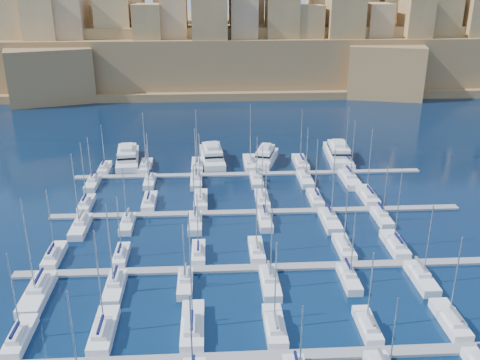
{
  "coord_description": "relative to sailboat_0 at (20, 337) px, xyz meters",
  "views": [
    {
      "loc": [
        -9.43,
        -89.21,
        46.44
      ],
      "look_at": [
        -3.85,
        6.0,
        8.91
      ],
      "focal_mm": 40.0,
      "sensor_mm": 36.0,
      "label": 1
    }
  ],
  "objects": [
    {
      "name": "sailboat_31",
      "position": [
        9.69,
        33.88,
        -0.01
      ],
      "size": [
        2.42,
        8.07,
        12.75
      ],
      "color": "silver",
      "rests_on": "ground"
    },
    {
      "name": "sailboat_12",
      "position": [
        -1.18,
        21.98,
        -0.0
      ],
      "size": [
        2.56,
        8.55,
        13.11
      ],
      "color": "silver",
      "rests_on": "ground"
    },
    {
      "name": "sailboat_17",
      "position": [
        58.64,
        22.42,
        0.02
      ],
      "size": [
        2.84,
        9.46,
        14.89
      ],
      "color": "silver",
      "rests_on": "ground"
    },
    {
      "name": "pontoon_mid_near",
      "position": [
        35.44,
        16.81,
        -0.53
      ],
      "size": [
        84.0,
        2.0,
        0.4
      ],
      "primitive_type": "cube",
      "color": "slate",
      "rests_on": "ground"
    },
    {
      "name": "sailboat_26",
      "position": [
        23.74,
        44.44,
        0.03
      ],
      "size": [
        2.85,
        9.5,
        15.57
      ],
      "color": "silver",
      "rests_on": "ground"
    },
    {
      "name": "sailboat_5",
      "position": [
        59.16,
        0.21,
        0.01
      ],
      "size": [
        2.71,
        9.03,
        13.82
      ],
      "color": "silver",
      "rests_on": "ground"
    },
    {
      "name": "sailboat_16",
      "position": [
        49.33,
        22.01,
        -0.01
      ],
      "size": [
        2.58,
        8.61,
        12.75
      ],
      "color": "silver",
      "rests_on": "ground"
    },
    {
      "name": "sailboat_33",
      "position": [
        36.42,
        33.7,
        -0.0
      ],
      "size": [
        2.53,
        8.43,
        13.1
      ],
      "color": "silver",
      "rests_on": "ground"
    },
    {
      "name": "motor_yacht_c",
      "position": [
        40.21,
        69.12,
        0.99
      ],
      "size": [
        8.13,
        14.78,
        5.25
      ],
      "color": "silver",
      "rests_on": "ground"
    },
    {
      "name": "sailboat_14",
      "position": [
        23.59,
        21.58,
        -0.02
      ],
      "size": [
        2.32,
        7.75,
        11.84
      ],
      "color": "silver",
      "rests_on": "ground"
    },
    {
      "name": "sailboat_0",
      "position": [
        0.0,
        0.0,
        0.0
      ],
      "size": [
        2.58,
        8.6,
        13.44
      ],
      "color": "silver",
      "rests_on": "ground"
    },
    {
      "name": "sailboat_30",
      "position": [
        0.88,
        33.15,
        0.03
      ],
      "size": [
        2.87,
        9.55,
        15.9
      ],
      "color": "silver",
      "rests_on": "ground"
    },
    {
      "name": "sailboat_23",
      "position": [
        59.23,
        11.29,
        0.01
      ],
      "size": [
        2.78,
        9.27,
        13.94
      ],
      "color": "silver",
      "rests_on": "ground"
    },
    {
      "name": "sailboat_43",
      "position": [
        11.82,
        55.94,
        -0.01
      ],
      "size": [
        2.39,
        7.95,
        12.77
      ],
      "color": "silver",
      "rests_on": "ground"
    },
    {
      "name": "sailboat_40",
      "position": [
        48.95,
        66.81,
        0.03
      ],
      "size": [
        3.07,
        10.25,
        14.84
      ],
      "color": "silver",
      "rests_on": "ground"
    },
    {
      "name": "sailboat_18",
      "position": [
        -0.66,
        10.38,
        0.05
      ],
      "size": [
        3.34,
        11.13,
        17.09
      ],
      "color": "silver",
      "rests_on": "ground"
    },
    {
      "name": "sailboat_4",
      "position": [
        47.19,
        -0.32,
        -0.02
      ],
      "size": [
        2.39,
        7.95,
        12.23
      ],
      "color": "silver",
      "rests_on": "ground"
    },
    {
      "name": "motor_yacht_b",
      "position": [
        26.47,
        70.9,
        0.99
      ],
      "size": [
        6.73,
        18.24,
        5.25
      ],
      "color": "silver",
      "rests_on": "ground"
    },
    {
      "name": "sailboat_42",
      "position": [
        -1.25,
        55.65,
        -0.01
      ],
      "size": [
        2.56,
        8.54,
        12.22
      ],
      "color": "silver",
      "rests_on": "ground"
    },
    {
      "name": "sailboat_27",
      "position": [
        36.91,
        44.14,
        -0.0
      ],
      "size": [
        2.67,
        8.89,
        12.77
      ],
      "color": "silver",
      "rests_on": "ground"
    },
    {
      "name": "motor_yacht_a",
      "position": [
        4.75,
        70.87,
        0.99
      ],
      "size": [
        7.14,
        18.27,
        5.25
      ],
      "color": "silver",
      "rests_on": "ground"
    },
    {
      "name": "ground",
      "position": [
        35.44,
        28.81,
        -0.73
      ],
      "size": [
        600.0,
        600.0,
        0.0
      ],
      "primitive_type": "plane",
      "color": "black",
      "rests_on": "ground"
    },
    {
      "name": "sailboat_37",
      "position": [
        9.8,
        66.37,
        0.02
      ],
      "size": [
        2.81,
        9.36,
        14.56
      ],
      "color": "silver",
      "rests_on": "ground"
    },
    {
      "name": "pontoon_near",
      "position": [
        35.44,
        -5.19,
        -0.53
      ],
      "size": [
        84.0,
        2.0,
        0.4
      ],
      "primitive_type": "cube",
      "color": "slate",
      "rests_on": "ground"
    },
    {
      "name": "sailboat_20",
      "position": [
        21.64,
        11.97,
        -0.02
      ],
      "size": [
        2.37,
        7.89,
        11.49
      ],
      "color": "silver",
      "rests_on": "ground"
    },
    {
      "name": "motor_yacht_d",
      "position": [
        59.5,
        70.94,
        0.99
      ],
      "size": [
        6.7,
        18.31,
        5.25
      ],
      "color": "silver",
      "rests_on": "ground"
    },
    {
      "name": "sailboat_38",
      "position": [
        22.68,
        66.41,
        0.02
      ],
      "size": [
        2.83,
        9.43,
        15.23
      ],
      "color": "silver",
      "rests_on": "ground"
    },
    {
      "name": "sailboat_29",
      "position": [
        59.99,
        44.68,
        0.03
      ],
      "size": [
        3.0,
        9.99,
        15.91
      ],
      "color": "silver",
      "rests_on": "ground"
    },
    {
      "name": "pontoon_far",
      "position": [
        35.44,
        60.81,
        -0.53
      ],
      "size": [
        84.0,
        2.0,
        0.4
      ],
      "primitive_type": "cube",
      "color": "slate",
      "rests_on": "ground"
    },
    {
      "name": "sailboat_39",
      "position": [
        36.12,
        67.09,
        0.04
      ],
      "size": [
        3.25,
        10.82,
        16.15
      ],
      "color": "silver",
      "rests_on": "ground"
    },
    {
      "name": "pontoon_mid_far",
      "position": [
        35.44,
        38.81,
        -0.53
      ],
      "size": [
        84.0,
        2.0,
        0.4
      ],
      "primitive_type": "cube",
      "color": "slate",
      "rests_on": "ground"
    },
    {
      "name": "sailboat_28",
      "position": [
        48.36,
        43.95,
        0.01
      ],
      "size": [
        2.55,
        8.5,
        14.02
      ],
      "color": "silver",
      "rests_on": "ground"
    },
    {
      "name": "sailboat_21",
      "position": [
        34.93,
        11.3,
        0.01
      ],
      "size": [
        2.78,
        9.25,
        13.97
      ],
      "color": "silver",
      "rests_on": "ground"
    },
    {
      "name": "sailboat_13",
      "position": [
        10.31,
        21.46,
        -0.02
      ],
      "size": [
        2.25,
        7.5,
        11.72
      ],
      "color": "silver",
      "rests_on": "ground"
    },
    {
      "name": "fortified_city",
      "position": [
        35.26,
        184.07,
        14.01
      ],
      "size": [
        460.0,
        108.95,
        59.52
      ],
      "color": "brown",
      "rests_on": "ground"
    },
    {
      "name": "sailboat_34",
      "position": [
        49.17,
        32.99,
        0.03
      ],
      "size": [
        2.97,
        9.88,
        15.9
      ],
      "color": "silver",
      "rests_on": "ground"
    },
    {
      "name": "sailboat_44",
      "position": [
        22.62,
        55.52,
        0.01
      ],
      "size": [
        2.64,
        8.8,
        13.89
      ],
      "color": "silver",
      "rests_on": "ground"
    },
    {
      "name": "sailboat_46",
      "position": [
        48.14,
        55.28,
        0.01
      ],
      "size": [
        2.79,
        9.3,
        13.86
      ],
      "color": "silver",
      "rests_on": "ground"
    },
    {
      "name": "sailboat_3",
      "position": [
        34.36,
        0.22,
        0.01
      ],
      "size": [
        2.71,
        9.04,
        13.82
      ],
      "color": "silver",
      "rests_on": "ground"
    },
    {
      "name": "sailboat_24",
      "position": [
        -0.21,
        43.81,
        0.01
      ],
      "size": [
        2.46,
        8.2,
        14.24
      ],
      "color": "silver",
      "rests_on": "ground"
    },
    {
      "name": "sailboat_45",
      "position": [
        36.67,
        55.53,
        -0.01
      ],
      "size": [
        2.63,
        8.78,
        11.62
      ],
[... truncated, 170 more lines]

